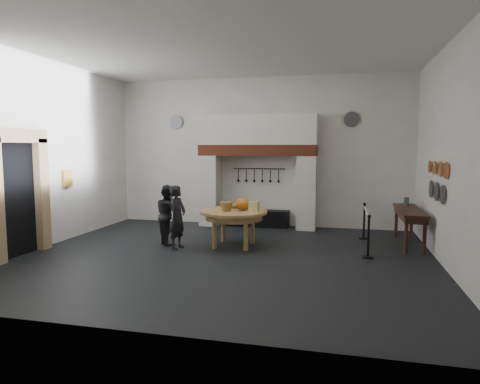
% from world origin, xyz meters
% --- Properties ---
extents(floor, '(9.00, 8.00, 0.02)m').
position_xyz_m(floor, '(0.00, 0.00, 0.00)').
color(floor, black).
rests_on(floor, ground).
extents(ceiling, '(9.00, 8.00, 0.02)m').
position_xyz_m(ceiling, '(0.00, 0.00, 4.50)').
color(ceiling, silver).
rests_on(ceiling, wall_back).
extents(wall_back, '(9.00, 0.02, 4.50)m').
position_xyz_m(wall_back, '(0.00, 4.00, 2.25)').
color(wall_back, white).
rests_on(wall_back, floor).
extents(wall_front, '(9.00, 0.02, 4.50)m').
position_xyz_m(wall_front, '(0.00, -4.00, 2.25)').
color(wall_front, white).
rests_on(wall_front, floor).
extents(wall_left, '(0.02, 8.00, 4.50)m').
position_xyz_m(wall_left, '(-4.50, 0.00, 2.25)').
color(wall_left, white).
rests_on(wall_left, floor).
extents(wall_right, '(0.02, 8.00, 4.50)m').
position_xyz_m(wall_right, '(4.50, 0.00, 2.25)').
color(wall_right, white).
rests_on(wall_right, floor).
extents(chimney_pier_left, '(0.55, 0.70, 2.15)m').
position_xyz_m(chimney_pier_left, '(-1.48, 3.65, 1.07)').
color(chimney_pier_left, silver).
rests_on(chimney_pier_left, floor).
extents(chimney_pier_right, '(0.55, 0.70, 2.15)m').
position_xyz_m(chimney_pier_right, '(1.48, 3.65, 1.07)').
color(chimney_pier_right, silver).
rests_on(chimney_pier_right, floor).
extents(hearth_brick_band, '(3.50, 0.72, 0.32)m').
position_xyz_m(hearth_brick_band, '(0.00, 3.65, 2.31)').
color(hearth_brick_band, '#9E442B').
rests_on(hearth_brick_band, chimney_pier_left).
extents(chimney_hood, '(3.50, 0.70, 0.90)m').
position_xyz_m(chimney_hood, '(0.00, 3.65, 2.92)').
color(chimney_hood, silver).
rests_on(chimney_hood, hearth_brick_band).
extents(iron_range, '(1.90, 0.45, 0.50)m').
position_xyz_m(iron_range, '(0.00, 3.72, 0.25)').
color(iron_range, black).
rests_on(iron_range, floor).
extents(utensil_rail, '(1.60, 0.02, 0.02)m').
position_xyz_m(utensil_rail, '(0.00, 3.92, 1.75)').
color(utensil_rail, black).
rests_on(utensil_rail, wall_back).
extents(door_recess, '(0.04, 1.10, 2.50)m').
position_xyz_m(door_recess, '(-4.47, -1.00, 1.25)').
color(door_recess, black).
rests_on(door_recess, floor).
extents(door_jamb_far, '(0.22, 0.30, 2.60)m').
position_xyz_m(door_jamb_far, '(-4.38, -0.30, 1.30)').
color(door_jamb_far, tan).
rests_on(door_jamb_far, floor).
extents(door_lintel, '(0.22, 1.70, 0.30)m').
position_xyz_m(door_lintel, '(-4.38, -1.00, 2.65)').
color(door_lintel, tan).
rests_on(door_lintel, door_jamb_near).
extents(wall_plaque, '(0.05, 0.34, 0.44)m').
position_xyz_m(wall_plaque, '(-4.45, 0.80, 1.60)').
color(wall_plaque, gold).
rests_on(wall_plaque, wall_left).
extents(work_table, '(1.90, 1.90, 0.07)m').
position_xyz_m(work_table, '(-0.06, 1.04, 0.84)').
color(work_table, tan).
rests_on(work_table, floor).
extents(pumpkin, '(0.36, 0.36, 0.31)m').
position_xyz_m(pumpkin, '(0.14, 1.14, 1.03)').
color(pumpkin, '#D35F1D').
rests_on(pumpkin, work_table).
extents(cheese_block_big, '(0.22, 0.22, 0.24)m').
position_xyz_m(cheese_block_big, '(0.44, 0.99, 0.99)').
color(cheese_block_big, '#DBD583').
rests_on(cheese_block_big, work_table).
extents(cheese_block_small, '(0.18, 0.18, 0.20)m').
position_xyz_m(cheese_block_small, '(0.42, 1.29, 0.97)').
color(cheese_block_small, '#EAD78C').
rests_on(cheese_block_small, work_table).
extents(wicker_basket, '(0.38, 0.38, 0.22)m').
position_xyz_m(wicker_basket, '(-0.21, 0.89, 0.98)').
color(wicker_basket, '#A7733D').
rests_on(wicker_basket, work_table).
extents(bread_loaf, '(0.31, 0.18, 0.13)m').
position_xyz_m(bread_loaf, '(-0.16, 1.39, 0.94)').
color(bread_loaf, olive).
rests_on(bread_loaf, work_table).
extents(visitor_near, '(0.43, 0.59, 1.51)m').
position_xyz_m(visitor_near, '(-1.29, 0.45, 0.76)').
color(visitor_near, black).
rests_on(visitor_near, floor).
extents(visitor_far, '(0.90, 0.91, 1.48)m').
position_xyz_m(visitor_far, '(-1.69, 0.85, 0.74)').
color(visitor_far, black).
rests_on(visitor_far, floor).
extents(side_table, '(0.55, 2.20, 0.06)m').
position_xyz_m(side_table, '(4.10, 2.11, 0.87)').
color(side_table, '#361C13').
rests_on(side_table, floor).
extents(pewter_jug, '(0.12, 0.12, 0.22)m').
position_xyz_m(pewter_jug, '(4.10, 2.71, 1.01)').
color(pewter_jug, '#48484C').
rests_on(pewter_jug, side_table).
extents(copper_pan_a, '(0.03, 0.34, 0.34)m').
position_xyz_m(copper_pan_a, '(4.46, 0.20, 1.95)').
color(copper_pan_a, '#C6662D').
rests_on(copper_pan_a, wall_right).
extents(copper_pan_b, '(0.03, 0.32, 0.32)m').
position_xyz_m(copper_pan_b, '(4.46, 0.75, 1.95)').
color(copper_pan_b, '#C6662D').
rests_on(copper_pan_b, wall_right).
extents(copper_pan_c, '(0.03, 0.30, 0.30)m').
position_xyz_m(copper_pan_c, '(4.46, 1.30, 1.95)').
color(copper_pan_c, '#C6662D').
rests_on(copper_pan_c, wall_right).
extents(copper_pan_d, '(0.03, 0.28, 0.28)m').
position_xyz_m(copper_pan_d, '(4.46, 1.85, 1.95)').
color(copper_pan_d, '#C6662D').
rests_on(copper_pan_d, wall_right).
extents(pewter_plate_left, '(0.03, 0.40, 0.40)m').
position_xyz_m(pewter_plate_left, '(4.46, 0.40, 1.45)').
color(pewter_plate_left, '#4C4C51').
rests_on(pewter_plate_left, wall_right).
extents(pewter_plate_mid, '(0.03, 0.40, 0.40)m').
position_xyz_m(pewter_plate_mid, '(4.46, 1.00, 1.45)').
color(pewter_plate_mid, '#4C4C51').
rests_on(pewter_plate_mid, wall_right).
extents(pewter_plate_right, '(0.03, 0.40, 0.40)m').
position_xyz_m(pewter_plate_right, '(4.46, 1.60, 1.45)').
color(pewter_plate_right, '#4C4C51').
rests_on(pewter_plate_right, wall_right).
extents(pewter_plate_back_left, '(0.44, 0.03, 0.44)m').
position_xyz_m(pewter_plate_back_left, '(-2.70, 3.96, 3.20)').
color(pewter_plate_back_left, '#4C4C51').
rests_on(pewter_plate_back_left, wall_back).
extents(pewter_plate_back_right, '(0.44, 0.03, 0.44)m').
position_xyz_m(pewter_plate_back_right, '(2.70, 3.96, 3.20)').
color(pewter_plate_back_right, '#4C4C51').
rests_on(pewter_plate_back_right, wall_back).
extents(barrier_post_near, '(0.05, 0.05, 0.90)m').
position_xyz_m(barrier_post_near, '(3.06, 0.62, 0.45)').
color(barrier_post_near, black).
rests_on(barrier_post_near, floor).
extents(barrier_post_far, '(0.05, 0.05, 0.90)m').
position_xyz_m(barrier_post_far, '(3.06, 2.62, 0.45)').
color(barrier_post_far, black).
rests_on(barrier_post_far, floor).
extents(barrier_rope, '(0.04, 2.00, 0.04)m').
position_xyz_m(barrier_rope, '(3.06, 1.62, 0.85)').
color(barrier_rope, silver).
rests_on(barrier_rope, barrier_post_near).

